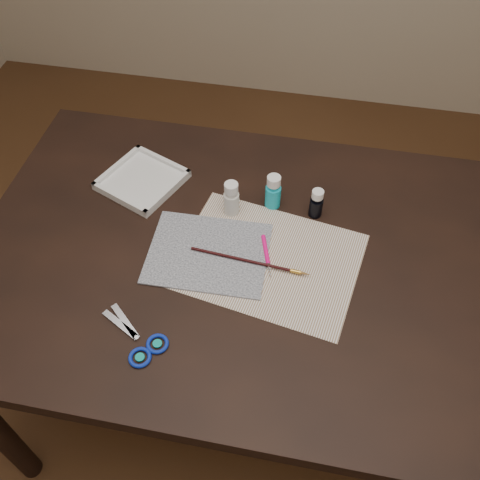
% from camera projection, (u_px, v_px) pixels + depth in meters
% --- Properties ---
extents(ground, '(3.50, 3.50, 0.02)m').
position_uv_depth(ground, '(240.00, 388.00, 1.86)').
color(ground, '#422614').
rests_on(ground, ground).
extents(table, '(1.30, 0.90, 0.75)m').
position_uv_depth(table, '(240.00, 332.00, 1.57)').
color(table, black).
rests_on(table, ground).
extents(paper, '(0.47, 0.39, 0.00)m').
position_uv_depth(paper, '(268.00, 260.00, 1.27)').
color(paper, white).
rests_on(paper, table).
extents(canvas, '(0.29, 0.23, 0.00)m').
position_uv_depth(canvas, '(208.00, 253.00, 1.28)').
color(canvas, black).
rests_on(canvas, paper).
extents(paint_bottle_white, '(0.05, 0.05, 0.10)m').
position_uv_depth(paint_bottle_white, '(231.00, 198.00, 1.33)').
color(paint_bottle_white, silver).
rests_on(paint_bottle_white, table).
extents(paint_bottle_cyan, '(0.05, 0.05, 0.10)m').
position_uv_depth(paint_bottle_cyan, '(273.00, 191.00, 1.34)').
color(paint_bottle_cyan, '#14B1C9').
rests_on(paint_bottle_cyan, table).
extents(paint_bottle_navy, '(0.03, 0.03, 0.08)m').
position_uv_depth(paint_bottle_navy, '(316.00, 203.00, 1.33)').
color(paint_bottle_navy, black).
rests_on(paint_bottle_navy, table).
extents(paintbrush, '(0.29, 0.03, 0.01)m').
position_uv_depth(paintbrush, '(250.00, 261.00, 1.25)').
color(paintbrush, black).
rests_on(paintbrush, canvas).
extents(craft_knife, '(0.05, 0.13, 0.01)m').
position_uv_depth(craft_knife, '(267.00, 257.00, 1.26)').
color(craft_knife, '#FA0C7D').
rests_on(craft_knife, paper).
extents(scissors, '(0.21, 0.17, 0.01)m').
position_uv_depth(scissors, '(129.00, 335.00, 1.13)').
color(scissors, silver).
rests_on(scissors, table).
extents(palette_tray, '(0.25, 0.25, 0.02)m').
position_uv_depth(palette_tray, '(142.00, 180.00, 1.43)').
color(palette_tray, white).
rests_on(palette_tray, table).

